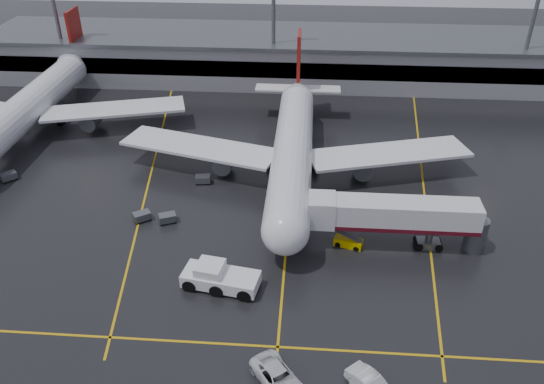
{
  "coord_description": "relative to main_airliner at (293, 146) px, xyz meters",
  "views": [
    {
      "loc": [
        2.01,
        -56.01,
        37.79
      ],
      "look_at": [
        -2.0,
        -2.0,
        4.0
      ],
      "focal_mm": 35.75,
      "sensor_mm": 36.0,
      "label": 1
    }
  ],
  "objects": [
    {
      "name": "baggage_cart_a",
      "position": [
        -14.55,
        -13.1,
        -3.58
      ],
      "size": [
        2.35,
        1.97,
        1.12
      ],
      "color": "#595B60",
      "rests_on": "ground"
    },
    {
      "name": "apron_line_right",
      "position": [
        18.0,
        0.3,
        -4.2
      ],
      "size": [
        7.57,
        69.64,
        0.02
      ],
      "primitive_type": "cube",
      "rotation": [
        0.0,
        0.0,
        -0.1
      ],
      "color": "gold",
      "rests_on": "ground"
    },
    {
      "name": "second_airliner",
      "position": [
        -42.0,
        12.0,
        0.0
      ],
      "size": [
        48.8,
        45.6,
        14.1
      ],
      "color": "silver",
      "rests_on": "ground"
    },
    {
      "name": "light_mast_mid",
      "position": [
        -5.0,
        32.3,
        10.27
      ],
      "size": [
        3.0,
        1.2,
        25.45
      ],
      "color": "#595B60",
      "rests_on": "ground"
    },
    {
      "name": "service_van_a",
      "position": [
        0.33,
        -35.8,
        -3.39
      ],
      "size": [
        5.65,
        6.34,
        1.63
      ],
      "primitive_type": "imported",
      "rotation": [
        0.0,
        0.0,
        0.63
      ],
      "color": "silver",
      "rests_on": "ground"
    },
    {
      "name": "ground",
      "position": [
        0.0,
        -9.7,
        -4.21
      ],
      "size": [
        220.0,
        220.0,
        0.0
      ],
      "primitive_type": "plane",
      "color": "black",
      "rests_on": "ground"
    },
    {
      "name": "belt_loader",
      "position": [
        7.03,
        -16.16,
        -3.71
      ],
      "size": [
        3.42,
        2.24,
        2.0
      ],
      "color": "#D0AC00",
      "rests_on": "ground"
    },
    {
      "name": "apron_line_centre",
      "position": [
        0.0,
        -9.7,
        -4.2
      ],
      "size": [
        0.25,
        90.0,
        0.02
      ],
      "primitive_type": "cube",
      "color": "gold",
      "rests_on": "ground"
    },
    {
      "name": "light_mast_left",
      "position": [
        -45.0,
        32.3,
        10.27
      ],
      "size": [
        3.0,
        1.2,
        25.45
      ],
      "color": "#595B60",
      "rests_on": "ground"
    },
    {
      "name": "light_mast_right",
      "position": [
        40.0,
        32.3,
        10.27
      ],
      "size": [
        3.0,
        1.2,
        25.45
      ],
      "color": "#595B60",
      "rests_on": "ground"
    },
    {
      "name": "apron_line_left",
      "position": [
        -20.0,
        0.3,
        -4.2
      ],
      "size": [
        9.99,
        69.35,
        0.02
      ],
      "primitive_type": "cube",
      "rotation": [
        0.0,
        0.0,
        0.14
      ],
      "color": "gold",
      "rests_on": "ground"
    },
    {
      "name": "baggage_cart_e",
      "position": [
        -38.53,
        -4.86,
        -3.58
      ],
      "size": [
        2.34,
        2.33,
        1.12
      ],
      "color": "#595B60",
      "rests_on": "ground"
    },
    {
      "name": "main_airliner",
      "position": [
        0.0,
        0.0,
        0.0
      ],
      "size": [
        48.8,
        45.6,
        14.1
      ],
      "color": "silver",
      "rests_on": "ground"
    },
    {
      "name": "pushback_tractor",
      "position": [
        -6.54,
        -23.99,
        -3.1
      ],
      "size": [
        8.25,
        4.55,
        2.79
      ],
      "color": "white",
      "rests_on": "ground"
    },
    {
      "name": "terminal",
      "position": [
        0.0,
        38.23,
        0.11
      ],
      "size": [
        122.0,
        19.0,
        8.6
      ],
      "color": "gray",
      "rests_on": "ground"
    },
    {
      "name": "baggage_cart_c",
      "position": [
        -11.95,
        -3.67,
        -3.58
      ],
      "size": [
        2.14,
        1.52,
        1.12
      ],
      "color": "#595B60",
      "rests_on": "ground"
    },
    {
      "name": "apron_line_stop",
      "position": [
        0.0,
        -31.7,
        -4.2
      ],
      "size": [
        60.0,
        0.25,
        0.02
      ],
      "primitive_type": "cube",
      "color": "gold",
      "rests_on": "ground"
    },
    {
      "name": "jet_bridge",
      "position": [
        11.87,
        -15.7,
        -0.28
      ],
      "size": [
        19.9,
        3.4,
        6.05
      ],
      "color": "silver",
      "rests_on": "ground"
    },
    {
      "name": "baggage_cart_b",
      "position": [
        -17.72,
        -12.95,
        -3.58
      ],
      "size": [
        2.39,
        2.2,
        1.12
      ],
      "color": "#595B60",
      "rests_on": "ground"
    }
  ]
}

